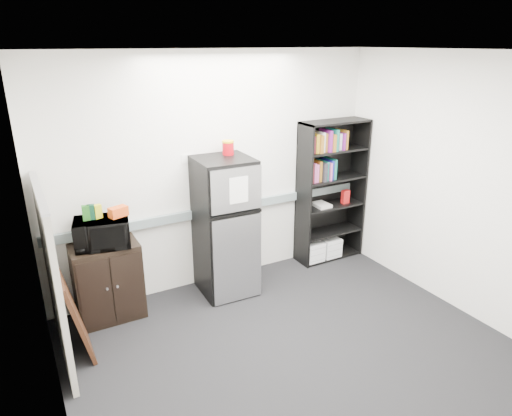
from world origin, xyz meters
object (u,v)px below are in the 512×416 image
at_px(cabinet, 108,282).
at_px(cubicle_partition, 53,277).
at_px(microwave, 102,233).
at_px(refrigerator, 225,227).
at_px(bookshelf, 330,189).

bearing_deg(cabinet, cubicle_partition, -141.08).
xyz_separation_m(cubicle_partition, microwave, (0.52, 0.40, 0.17)).
bearing_deg(cabinet, refrigerator, -3.48).
relative_size(bookshelf, refrigerator, 1.16).
height_order(bookshelf, cubicle_partition, bookshelf).
relative_size(bookshelf, cabinet, 2.22).
distance_m(cabinet, microwave, 0.56).
xyz_separation_m(cabinet, refrigerator, (1.32, -0.08, 0.38)).
height_order(bookshelf, cabinet, bookshelf).
bearing_deg(refrigerator, microwave, 179.20).
height_order(cubicle_partition, microwave, cubicle_partition).
height_order(microwave, refrigerator, refrigerator).
bearing_deg(bookshelf, microwave, -178.38).
relative_size(cubicle_partition, cabinet, 1.95).
xyz_separation_m(bookshelf, cubicle_partition, (-3.41, -0.49, -0.16)).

